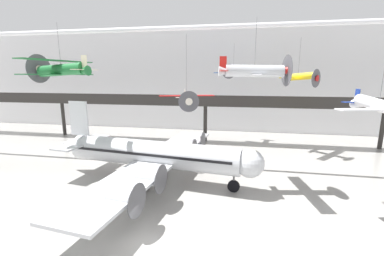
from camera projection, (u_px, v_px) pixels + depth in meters
name	position (u px, v px, depth m)	size (l,w,h in m)	color
ground_plane	(149.00, 245.00, 18.99)	(260.00, 260.00, 0.00)	#9E9B96
hangar_back_wall	(212.00, 80.00, 58.44)	(140.00, 3.00, 22.81)	white
mezzanine_walkway	(205.00, 103.00, 47.10)	(110.00, 3.20, 8.96)	#2D2B28
ceiling_truss_beam	(192.00, 28.00, 32.22)	(120.00, 0.60, 0.60)	silver
airliner_silver_main	(152.00, 154.00, 29.95)	(25.97, 29.69, 9.23)	silver
suspended_plane_red_highwing	(187.00, 99.00, 35.70)	(7.61, 6.44, 10.09)	red
suspended_plane_silver_racer	(254.00, 71.00, 26.13)	(7.39, 8.97, 6.71)	silver
suspended_plane_yellow_lowwing	(298.00, 77.00, 39.43)	(6.33, 6.53, 7.34)	yellow
suspended_plane_blue_trainer	(233.00, 71.00, 46.41)	(7.02, 5.91, 6.14)	#1E4CAD
suspended_plane_green_biplane	(61.00, 69.00, 28.62)	(7.68, 9.31, 6.47)	#1E6B33
suspended_plane_white_twin	(379.00, 106.00, 21.56)	(7.52, 6.28, 8.99)	silver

